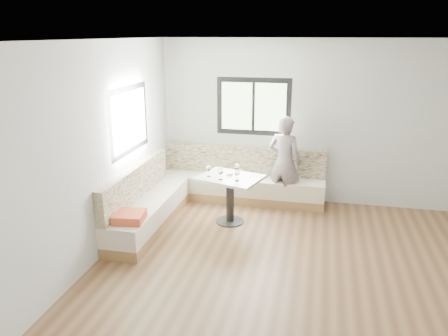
{
  "coord_description": "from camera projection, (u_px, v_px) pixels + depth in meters",
  "views": [
    {
      "loc": [
        0.26,
        -4.96,
        2.87
      ],
      "look_at": [
        -1.17,
        1.37,
        0.86
      ],
      "focal_mm": 35.0,
      "sensor_mm": 36.0,
      "label": 1
    }
  ],
  "objects": [
    {
      "name": "room",
      "position": [
        289.0,
        161.0,
        5.2
      ],
      "size": [
        5.01,
        5.01,
        2.81
      ],
      "color": "brown",
      "rests_on": "ground"
    },
    {
      "name": "wine_glass_c",
      "position": [
        237.0,
        173.0,
        6.48
      ],
      "size": [
        0.08,
        0.08,
        0.19
      ],
      "color": "white",
      "rests_on": "table"
    },
    {
      "name": "wine_glass_b",
      "position": [
        221.0,
        172.0,
        6.53
      ],
      "size": [
        0.08,
        0.08,
        0.19
      ],
      "color": "white",
      "rests_on": "table"
    },
    {
      "name": "olive_ramekin",
      "position": [
        230.0,
        174.0,
        6.79
      ],
      "size": [
        0.1,
        0.1,
        0.04
      ],
      "color": "white",
      "rests_on": "table"
    },
    {
      "name": "table",
      "position": [
        230.0,
        188.0,
        6.77
      ],
      "size": [
        1.09,
        0.95,
        0.76
      ],
      "rotation": [
        0.0,
        0.0,
        -0.29
      ],
      "color": "black",
      "rests_on": "ground"
    },
    {
      "name": "wine_glass_a",
      "position": [
        208.0,
        168.0,
        6.68
      ],
      "size": [
        0.08,
        0.08,
        0.19
      ],
      "color": "white",
      "rests_on": "table"
    },
    {
      "name": "wine_glass_d",
      "position": [
        237.0,
        167.0,
        6.76
      ],
      "size": [
        0.08,
        0.08,
        0.19
      ],
      "color": "white",
      "rests_on": "table"
    },
    {
      "name": "person",
      "position": [
        284.0,
        162.0,
        7.35
      ],
      "size": [
        0.67,
        0.55,
        1.58
      ],
      "primitive_type": "imported",
      "rotation": [
        0.0,
        0.0,
        2.8
      ],
      "color": "#6A5F5F",
      "rests_on": "ground"
    },
    {
      "name": "banquette",
      "position": [
        203.0,
        192.0,
        7.27
      ],
      "size": [
        2.9,
        2.8,
        0.95
      ],
      "color": "olive",
      "rests_on": "ground"
    }
  ]
}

